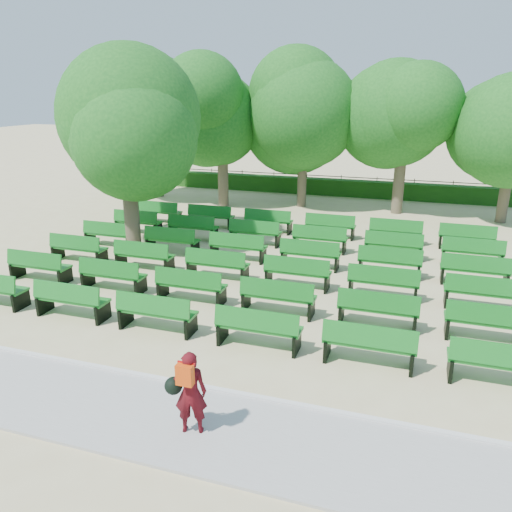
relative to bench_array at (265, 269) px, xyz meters
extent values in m
plane|color=#C4B582|center=(-0.67, -0.61, -0.10)|extent=(120.00, 120.00, 0.00)
cube|color=#A4A49F|center=(-0.67, -8.01, -0.07)|extent=(30.00, 2.20, 0.06)
cube|color=silver|center=(-0.67, -6.86, -0.05)|extent=(30.00, 0.12, 0.10)
cube|color=#1B4F14|center=(-0.67, 13.39, 0.35)|extent=(26.00, 0.70, 0.90)
cube|color=#136F1E|center=(0.00, 0.02, 0.39)|extent=(2.03, 0.72, 0.07)
cube|color=#136F1E|center=(0.00, -0.22, 0.67)|extent=(2.00, 0.32, 0.47)
cylinder|color=brown|center=(-5.39, 0.83, 1.46)|extent=(0.56, 0.56, 3.13)
ellipsoid|color=#1E651D|center=(-5.39, 0.83, 4.40)|extent=(5.00, 5.00, 4.50)
imported|color=#480A0F|center=(1.16, -8.14, 0.73)|extent=(0.64, 0.51, 1.54)
cube|color=#D7410B|center=(1.16, -8.31, 1.17)|extent=(0.29, 0.14, 0.36)
sphere|color=black|center=(0.88, -8.19, 0.83)|extent=(0.31, 0.31, 0.31)
camera|label=1|loc=(4.47, -14.72, 5.59)|focal=35.00mm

